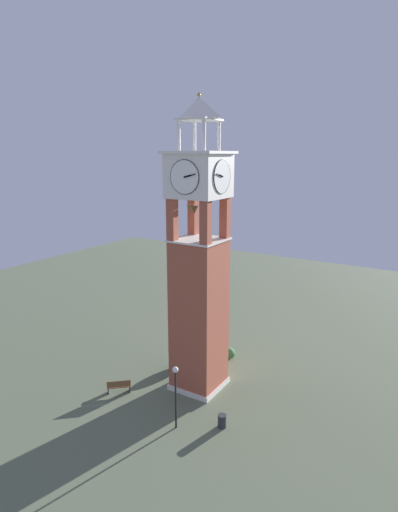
% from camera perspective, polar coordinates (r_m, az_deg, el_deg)
% --- Properties ---
extents(ground, '(80.00, 80.00, 0.00)m').
position_cam_1_polar(ground, '(31.26, -0.00, -17.05)').
color(ground, '#5B664C').
extents(clock_tower, '(3.62, 3.62, 19.52)m').
position_cam_1_polar(clock_tower, '(28.01, -0.00, -2.56)').
color(clock_tower, '#9E4C38').
rests_on(clock_tower, ground).
extents(park_bench, '(1.39, 1.49, 0.95)m').
position_cam_1_polar(park_bench, '(30.71, -10.75, -16.88)').
color(park_bench, brown).
rests_on(park_bench, ground).
extents(lamp_post, '(0.36, 0.36, 3.99)m').
position_cam_1_polar(lamp_post, '(25.82, -3.19, -17.12)').
color(lamp_post, black).
rests_on(lamp_post, ground).
extents(trash_bin, '(0.52, 0.52, 0.80)m').
position_cam_1_polar(trash_bin, '(27.15, 3.13, -21.33)').
color(trash_bin, '#2D2D33').
rests_on(trash_bin, ground).
extents(shrub_near_entry, '(1.06, 1.06, 0.86)m').
position_cam_1_polar(shrub_near_entry, '(34.78, 4.00, -12.92)').
color(shrub_near_entry, '#336638').
rests_on(shrub_near_entry, ground).
extents(shrub_left_of_tower, '(1.11, 1.11, 1.09)m').
position_cam_1_polar(shrub_left_of_tower, '(33.28, -2.74, -13.96)').
color(shrub_left_of_tower, '#336638').
rests_on(shrub_left_of_tower, ground).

